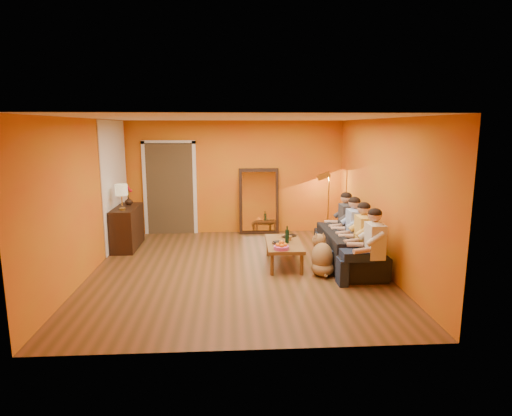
{
  "coord_description": "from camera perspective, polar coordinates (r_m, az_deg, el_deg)",
  "views": [
    {
      "loc": [
        -0.12,
        -7.15,
        2.46
      ],
      "look_at": [
        0.35,
        0.5,
        1.0
      ],
      "focal_mm": 30.0,
      "sensor_mm": 36.0,
      "label": 1
    }
  ],
  "objects": [
    {
      "name": "laptop",
      "position": [
        8.07,
        4.69,
        -3.81
      ],
      "size": [
        0.38,
        0.36,
        0.03
      ],
      "primitive_type": "imported",
      "rotation": [
        0.0,
        0.0,
        0.65
      ],
      "color": "black",
      "rests_on": "coffee_table"
    },
    {
      "name": "book_lower",
      "position": [
        7.5,
        2.56,
        -4.92
      ],
      "size": [
        0.27,
        0.31,
        0.02
      ],
      "primitive_type": "imported",
      "rotation": [
        0.0,
        0.0,
        0.36
      ],
      "color": "black",
      "rests_on": "coffee_table"
    },
    {
      "name": "mirror_glass",
      "position": [
        9.91,
        0.41,
        0.9
      ],
      "size": [
        0.78,
        0.21,
        1.35
      ],
      "primitive_type": "cube",
      "rotation": [
        -0.14,
        0.0,
        0.0
      ],
      "color": "white",
      "rests_on": "mirror_frame"
    },
    {
      "name": "room_shell",
      "position": [
        7.61,
        -2.57,
        2.01
      ],
      "size": [
        5.0,
        5.5,
        2.6
      ],
      "color": "brown",
      "rests_on": "ground"
    },
    {
      "name": "person_mid_left",
      "position": [
        7.48,
        14.16,
        -3.88
      ],
      "size": [
        0.7,
        0.44,
        1.22
      ],
      "primitive_type": null,
      "color": "gold",
      "rests_on": "sofa"
    },
    {
      "name": "mirror_frame",
      "position": [
        9.95,
        0.39,
        0.94
      ],
      "size": [
        0.92,
        0.27,
        1.51
      ],
      "primitive_type": "cube",
      "rotation": [
        -0.14,
        0.0,
        0.0
      ],
      "color": "black",
      "rests_on": "floor"
    },
    {
      "name": "book_mid",
      "position": [
        7.5,
        2.63,
        -4.75
      ],
      "size": [
        0.17,
        0.23,
        0.02
      ],
      "primitive_type": "imported",
      "rotation": [
        0.0,
        0.0,
        -0.05
      ],
      "color": "red",
      "rests_on": "book_lower"
    },
    {
      "name": "flowers",
      "position": [
        9.28,
        -16.7,
        2.4
      ],
      "size": [
        0.17,
        0.17,
        0.42
      ],
      "primitive_type": null,
      "color": "red",
      "rests_on": "vase"
    },
    {
      "name": "floor_lamp",
      "position": [
        9.81,
        9.62,
        0.41
      ],
      "size": [
        0.35,
        0.31,
        1.44
      ],
      "primitive_type": null,
      "rotation": [
        0.0,
        0.0,
        -0.28
      ],
      "color": "gold",
      "rests_on": "floor"
    },
    {
      "name": "fruit_bowl",
      "position": [
        7.25,
        3.4,
        -4.92
      ],
      "size": [
        0.26,
        0.26,
        0.16
      ],
      "primitive_type": null,
      "color": "#C74697",
      "rests_on": "coffee_table"
    },
    {
      "name": "person_far_left",
      "position": [
        6.97,
        15.52,
        -5.0
      ],
      "size": [
        0.7,
        0.44,
        1.22
      ],
      "primitive_type": null,
      "color": "beige",
      "rests_on": "sofa"
    },
    {
      "name": "table_lamp",
      "position": [
        8.77,
        -17.47,
        1.39
      ],
      "size": [
        0.24,
        0.24,
        0.51
      ],
      "primitive_type": null,
      "color": "beige",
      "rests_on": "sideboard"
    },
    {
      "name": "coffee_table",
      "position": [
        7.77,
        3.71,
        -6.07
      ],
      "size": [
        0.65,
        1.24,
        0.42
      ],
      "primitive_type": null,
      "rotation": [
        0.0,
        0.0,
        -0.03
      ],
      "color": "brown",
      "rests_on": "floor"
    },
    {
      "name": "sofa",
      "position": [
        7.93,
        12.18,
        -5.19
      ],
      "size": [
        2.12,
        0.83,
        0.62
      ],
      "primitive_type": "imported",
      "rotation": [
        0.0,
        0.0,
        1.57
      ],
      "color": "black",
      "rests_on": "floor"
    },
    {
      "name": "tumbler",
      "position": [
        7.83,
        4.5,
        -4.03
      ],
      "size": [
        0.1,
        0.1,
        0.08
      ],
      "primitive_type": "imported",
      "rotation": [
        0.0,
        0.0,
        -0.11
      ],
      "color": "#B27F3F",
      "rests_on": "coffee_table"
    },
    {
      "name": "white_accent",
      "position": [
        9.28,
        -18.28,
        3.06
      ],
      "size": [
        0.02,
        1.9,
        2.58
      ],
      "primitive_type": "cube",
      "color": "white",
      "rests_on": "wall_left"
    },
    {
      "name": "dog",
      "position": [
        7.32,
        8.83,
        -6.11
      ],
      "size": [
        0.42,
        0.62,
        0.7
      ],
      "primitive_type": null,
      "rotation": [
        0.0,
        0.0,
        -0.06
      ],
      "color": "#A17648",
      "rests_on": "floor"
    },
    {
      "name": "person_mid_right",
      "position": [
        7.98,
        12.97,
        -2.89
      ],
      "size": [
        0.7,
        0.44,
        1.22
      ],
      "primitive_type": null,
      "color": "#92ACE2",
      "rests_on": "sofa"
    },
    {
      "name": "doorway_recess",
      "position": [
        10.17,
        -11.3,
        2.61
      ],
      "size": [
        1.06,
        0.3,
        2.1
      ],
      "primitive_type": "cube",
      "color": "#3F2D19",
      "rests_on": "floor"
    },
    {
      "name": "book_upper",
      "position": [
        7.48,
        2.57,
        -4.66
      ],
      "size": [
        0.21,
        0.24,
        0.02
      ],
      "primitive_type": "imported",
      "rotation": [
        0.0,
        0.0,
        0.36
      ],
      "color": "black",
      "rests_on": "book_mid"
    },
    {
      "name": "sideboard",
      "position": [
        9.18,
        -16.79,
        -2.49
      ],
      "size": [
        0.44,
        1.18,
        0.85
      ],
      "primitive_type": "cube",
      "color": "black",
      "rests_on": "floor"
    },
    {
      "name": "door_jamb_right",
      "position": [
        9.99,
        -8.15,
        2.56
      ],
      "size": [
        0.08,
        0.06,
        2.2
      ],
      "primitive_type": "cube",
      "color": "white",
      "rests_on": "wall_back"
    },
    {
      "name": "vase",
      "position": [
        9.32,
        -16.62,
        0.91
      ],
      "size": [
        0.16,
        0.16,
        0.17
      ],
      "primitive_type": "imported",
      "color": "black",
      "rests_on": "sideboard"
    },
    {
      "name": "door_jamb_left",
      "position": [
        10.15,
        -14.58,
        2.45
      ],
      "size": [
        0.08,
        0.06,
        2.2
      ],
      "primitive_type": "cube",
      "color": "white",
      "rests_on": "wall_back"
    },
    {
      "name": "wine_bottle",
      "position": [
        7.63,
        4.17,
        -3.55
      ],
      "size": [
        0.07,
        0.07,
        0.31
      ],
      "primitive_type": "cylinder",
      "color": "black",
      "rests_on": "coffee_table"
    },
    {
      "name": "door_header",
      "position": [
        9.96,
        -11.62,
        8.61
      ],
      "size": [
        1.22,
        0.06,
        0.08
      ],
      "primitive_type": "cube",
      "color": "white",
      "rests_on": "wall_back"
    },
    {
      "name": "person_far_right",
      "position": [
        8.5,
        11.93,
        -2.02
      ],
      "size": [
        0.7,
        0.44,
        1.22
      ],
      "primitive_type": null,
      "color": "#36363B",
      "rests_on": "sofa"
    }
  ]
}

